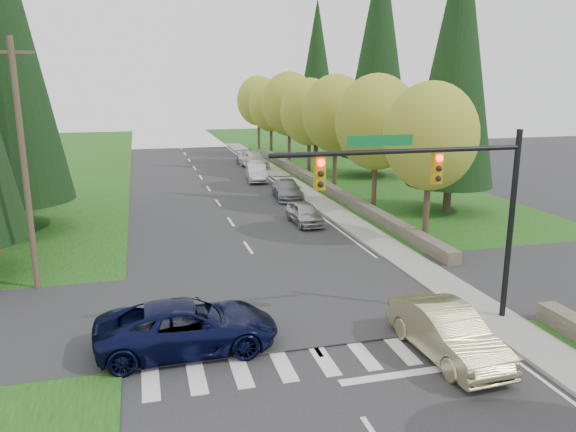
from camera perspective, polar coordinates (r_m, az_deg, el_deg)
name	(u,v)px	position (r m, az deg, el deg)	size (l,w,h in m)	color
ground	(364,420)	(15.29, 7.72, -19.81)	(120.00, 120.00, 0.00)	#28282B
grass_east	(432,212)	(37.46, 14.46, 0.36)	(14.00, 110.00, 0.06)	#194612
cross_street	(285,302)	(22.02, -0.33, -8.74)	(120.00, 8.00, 0.10)	#28282B
sidewalk_east	(333,211)	(36.73, 4.60, 0.55)	(1.80, 80.00, 0.13)	gray
curb_east	(321,211)	(36.47, 3.34, 0.47)	(0.20, 80.00, 0.13)	gray
stone_wall_north	(320,184)	(44.63, 3.26, 3.30)	(0.70, 40.00, 0.70)	#4C4438
traffic_signal	(440,187)	(19.08, 15.21, 2.88)	(8.70, 0.37, 6.80)	black
utility_pole	(24,165)	(24.32, -25.23, 4.69)	(1.60, 0.24, 10.00)	#473828
decid_tree_0	(431,136)	(29.55, 14.29, 7.84)	(4.80, 4.80, 8.37)	#38281C
decid_tree_1	(377,122)	(35.83, 8.99, 9.38)	(5.20, 5.20, 8.80)	#38281C
decid_tree_2	(336,114)	(42.24, 4.87, 10.31)	(5.00, 5.00, 8.82)	#38281C
decid_tree_3	(309,112)	(48.92, 2.17, 10.50)	(5.00, 5.00, 8.55)	#38281C
decid_tree_4	(289,104)	(55.65, 0.13, 11.31)	(5.40, 5.40, 9.18)	#38281C
decid_tree_5	(271,106)	(62.40, -1.75, 11.08)	(4.80, 4.80, 8.30)	#38281C
decid_tree_6	(258,101)	(69.24, -3.02, 11.61)	(5.20, 5.20, 8.86)	#38281C
conifer_e_a	(457,56)	(37.04, 16.79, 15.30)	(5.44, 5.44, 17.80)	#38281C
conifer_e_b	(379,50)	(49.98, 9.22, 16.30)	(6.12, 6.12, 19.80)	#38281C
conifer_e_c	(317,71)	(62.69, 2.95, 14.52)	(5.10, 5.10, 16.80)	#38281C
sedan_champagne	(447,332)	(18.40, 15.87, -11.28)	(1.69, 4.84, 1.60)	tan
suv_navy	(188,326)	(18.39, -10.16, -10.99)	(2.64, 5.72, 1.59)	black
parked_car_a	(305,213)	(33.41, 1.71, 0.28)	(1.53, 3.80, 1.29)	#A3A3A7
parked_car_b	(287,189)	(40.56, -0.07, 2.72)	(1.87, 4.60, 1.34)	gray
parked_car_c	(256,173)	(47.64, -3.22, 4.41)	(1.51, 4.33, 1.43)	silver
parked_car_d	(254,159)	(54.82, -3.50, 5.75)	(1.95, 4.84, 1.65)	silver
parked_car_e	(250,159)	(56.46, -3.84, 5.84)	(1.92, 4.72, 1.37)	#A0A0A4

